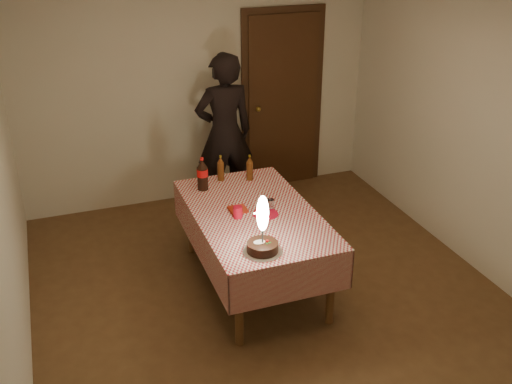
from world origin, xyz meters
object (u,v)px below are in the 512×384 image
(birthday_cake, at_px, (263,236))
(amber_bottle_right, at_px, (250,168))
(red_plate, at_px, (266,214))
(photographer, at_px, (224,133))
(clear_cup, at_px, (270,204))
(dining_table, at_px, (254,222))
(red_cup, at_px, (238,212))
(cola_bottle, at_px, (202,174))
(amber_bottle_left, at_px, (221,169))

(birthday_cake, xyz_separation_m, amber_bottle_right, (0.35, 1.28, -0.02))
(red_plate, height_order, photographer, photographer)
(amber_bottle_right, distance_m, photographer, 0.94)
(clear_cup, bearing_deg, birthday_cake, -115.94)
(dining_table, distance_m, red_cup, 0.22)
(red_plate, bearing_deg, amber_bottle_right, 81.12)
(cola_bottle, xyz_separation_m, photographer, (0.52, 1.00, -0.00))
(dining_table, xyz_separation_m, amber_bottle_left, (-0.07, 0.73, 0.22))
(birthday_cake, distance_m, photographer, 2.26)
(dining_table, bearing_deg, red_cup, -164.07)
(red_plate, bearing_deg, amber_bottle_left, 100.55)
(clear_cup, height_order, amber_bottle_right, amber_bottle_right)
(dining_table, bearing_deg, clear_cup, 2.26)
(red_plate, xyz_separation_m, cola_bottle, (-0.37, 0.67, 0.15))
(red_cup, bearing_deg, cola_bottle, 101.42)
(cola_bottle, bearing_deg, red_plate, -61.15)
(cola_bottle, xyz_separation_m, amber_bottle_left, (0.22, 0.14, -0.03))
(dining_table, bearing_deg, amber_bottle_left, 95.74)
(cola_bottle, relative_size, amber_bottle_right, 1.25)
(photographer, bearing_deg, cola_bottle, -117.63)
(birthday_cake, xyz_separation_m, cola_bottle, (-0.13, 1.23, 0.02))
(dining_table, height_order, photographer, photographer)
(amber_bottle_right, bearing_deg, dining_table, -106.37)
(birthday_cake, xyz_separation_m, photographer, (0.39, 2.22, 0.01))
(red_cup, distance_m, amber_bottle_left, 0.78)
(birthday_cake, relative_size, amber_bottle_right, 1.85)
(clear_cup, bearing_deg, amber_bottle_left, 107.20)
(red_plate, distance_m, amber_bottle_right, 0.74)
(amber_bottle_left, xyz_separation_m, photographer, (0.31, 0.86, 0.03))
(clear_cup, xyz_separation_m, photographer, (0.08, 1.58, 0.10))
(photographer, bearing_deg, clear_cup, -92.92)
(photographer, bearing_deg, red_cup, -103.54)
(red_cup, distance_m, photographer, 1.68)
(red_cup, distance_m, clear_cup, 0.32)
(dining_table, distance_m, cola_bottle, 0.70)
(birthday_cake, height_order, cola_bottle, birthday_cake)
(clear_cup, xyz_separation_m, amber_bottle_right, (0.04, 0.64, 0.07))
(dining_table, xyz_separation_m, red_cup, (-0.16, -0.05, 0.15))
(red_plate, relative_size, red_cup, 2.20)
(dining_table, bearing_deg, cola_bottle, 116.21)
(dining_table, relative_size, amber_bottle_left, 6.75)
(red_cup, bearing_deg, red_plate, -7.23)
(dining_table, relative_size, birthday_cake, 3.64)
(red_cup, bearing_deg, amber_bottle_left, 83.49)
(dining_table, distance_m, birthday_cake, 0.70)
(red_cup, relative_size, photographer, 0.06)
(dining_table, height_order, cola_bottle, cola_bottle)
(clear_cup, distance_m, amber_bottle_right, 0.65)
(red_cup, bearing_deg, photographer, 76.46)
(red_plate, xyz_separation_m, clear_cup, (0.07, 0.08, 0.04))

